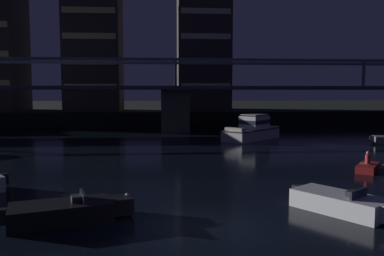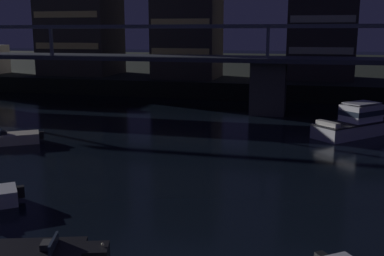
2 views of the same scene
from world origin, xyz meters
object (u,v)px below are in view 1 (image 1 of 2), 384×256
object	(u,v)px
river_bridge	(175,97)
cabin_cruiser_near_left	(253,130)
tower_west_tall	(94,51)
speedboat_mid_center	(344,203)
speedboat_far_left	(67,212)
dinghy_with_paddler	(368,167)
tower_central	(203,51)

from	to	relation	value
river_bridge	cabin_cruiser_near_left	xyz separation A→B (m)	(8.34, -8.93, -3.53)
tower_west_tall	speedboat_mid_center	xyz separation A→B (m)	(18.71, -49.21, -11.52)
speedboat_far_left	dinghy_with_paddler	distance (m)	19.42
tower_west_tall	tower_central	distance (m)	18.40
river_bridge	speedboat_far_left	distance (m)	36.12
tower_west_tall	cabin_cruiser_near_left	bearing A→B (deg)	-47.59
river_bridge	tower_central	distance (m)	19.54
tower_central	speedboat_mid_center	distance (m)	53.58
tower_central	speedboat_far_left	world-z (taller)	tower_central
cabin_cruiser_near_left	speedboat_mid_center	distance (m)	26.36
river_bridge	speedboat_far_left	size ratio (longest dim) A/B	19.80
speedboat_far_left	river_bridge	bearing A→B (deg)	81.10
speedboat_mid_center	speedboat_far_left	world-z (taller)	same
tower_west_tall	cabin_cruiser_near_left	world-z (taller)	tower_west_tall
speedboat_mid_center	dinghy_with_paddler	xyz separation A→B (m)	(5.71, 8.46, -0.14)
speedboat_mid_center	dinghy_with_paddler	size ratio (longest dim) A/B	1.73
tower_west_tall	dinghy_with_paddler	world-z (taller)	tower_west_tall
river_bridge	cabin_cruiser_near_left	bearing A→B (deg)	-46.94
river_bridge	tower_west_tall	bearing A→B (deg)	131.99
tower_west_tall	cabin_cruiser_near_left	size ratio (longest dim) A/B	2.47
cabin_cruiser_near_left	speedboat_far_left	size ratio (longest dim) A/B	1.55
speedboat_far_left	dinghy_with_paddler	size ratio (longest dim) A/B	1.88
tower_west_tall	cabin_cruiser_near_left	distance (m)	32.93
tower_west_tall	tower_central	world-z (taller)	tower_central
river_bridge	speedboat_mid_center	world-z (taller)	river_bridge
speedboat_mid_center	dinghy_with_paddler	world-z (taller)	dinghy_with_paddler
tower_west_tall	dinghy_with_paddler	bearing A→B (deg)	-59.07
river_bridge	dinghy_with_paddler	distance (m)	29.53
cabin_cruiser_near_left	speedboat_far_left	distance (m)	29.94
cabin_cruiser_near_left	speedboat_far_left	bearing A→B (deg)	-117.65
cabin_cruiser_near_left	dinghy_with_paddler	size ratio (longest dim) A/B	2.93
tower_central	dinghy_with_paddler	xyz separation A→B (m)	(6.27, -43.75, -12.13)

